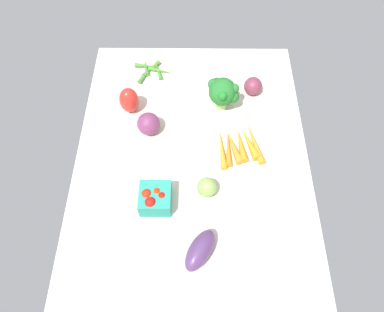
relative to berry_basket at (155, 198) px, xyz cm
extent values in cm
cube|color=beige|center=(-15.60, 10.84, -4.45)|extent=(104.00, 76.00, 2.00)
cube|color=teal|center=(-0.12, 0.10, -0.37)|extent=(9.34, 9.34, 6.17)
sphere|color=red|center=(0.22, 2.20, 2.02)|extent=(2.44, 2.44, 2.44)
sphere|color=red|center=(-1.14, 0.70, 1.99)|extent=(2.43, 2.43, 2.43)
sphere|color=red|center=(2.39, -1.00, 2.30)|extent=(3.29, 3.29, 3.29)
sphere|color=red|center=(-0.33, -2.30, 2.20)|extent=(3.00, 3.00, 3.00)
ellipsoid|color=#523464|center=(15.26, 13.34, -0.42)|extent=(14.21, 11.69, 6.07)
sphere|color=#87AB53|center=(-3.92, 15.45, -0.37)|extent=(6.18, 6.18, 6.18)
sphere|color=#76335B|center=(-26.96, -3.78, 0.41)|extent=(7.74, 7.74, 7.74)
cylinder|color=#A5CE74|center=(-37.74, 21.07, -1.32)|extent=(3.87, 3.87, 4.26)
sphere|color=#237129|center=(-37.74, 21.07, 4.40)|extent=(9.59, 9.59, 9.59)
sphere|color=#236B25|center=(-36.32, 24.63, 3.49)|extent=(4.24, 4.24, 4.24)
sphere|color=#28702D|center=(-41.04, 19.11, 5.43)|extent=(3.37, 3.37, 3.37)
sphere|color=#1D7826|center=(-33.92, 20.78, 6.63)|extent=(3.04, 3.04, 3.04)
sphere|color=#216B2D|center=(-40.02, 17.98, 5.54)|extent=(3.96, 3.96, 3.96)
sphere|color=#28702F|center=(-37.66, 24.90, 6.17)|extent=(3.30, 3.30, 3.30)
cone|color=#4C813C|center=(-52.37, -7.17, -2.57)|extent=(9.11, 5.65, 1.78)
cone|color=#567C30|center=(-56.28, -4.51, -2.50)|extent=(6.42, 5.80, 1.92)
cone|color=#448537|center=(-55.88, -7.17, -2.57)|extent=(8.06, 3.43, 1.77)
cone|color=#428C2E|center=(-54.73, -2.53, -2.67)|extent=(9.58, 4.37, 1.57)
cone|color=#468A2E|center=(-54.29, -1.52, -2.54)|extent=(4.40, 9.67, 1.83)
cone|color=#408530|center=(-56.76, -6.83, -2.58)|extent=(2.68, 9.59, 1.75)
cone|color=#4A7A2C|center=(-54.07, -6.65, -2.79)|extent=(7.46, 7.89, 1.33)
ellipsoid|color=red|center=(-36.03, -11.02, 1.66)|extent=(8.43, 8.43, 10.22)
cone|color=orange|center=(-21.53, 31.54, -2.19)|extent=(16.45, 6.27, 2.54)
cone|color=orange|center=(-21.09, 29.76, -1.99)|extent=(12.90, 7.12, 2.94)
cone|color=orange|center=(-20.42, 26.98, -2.06)|extent=(12.68, 4.26, 2.79)
cone|color=orange|center=(-19.80, 24.43, -2.09)|extent=(13.19, 6.48, 2.73)
cone|color=orange|center=(-19.40, 22.77, -2.40)|extent=(13.56, 2.18, 2.11)
cone|color=orange|center=(-18.89, 20.69, -2.37)|extent=(14.87, 3.17, 2.16)
sphere|color=brown|center=(-44.57, 32.60, -0.16)|extent=(6.60, 6.60, 6.60)
camera|label=1|loc=(43.90, 11.34, 96.22)|focal=33.28mm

